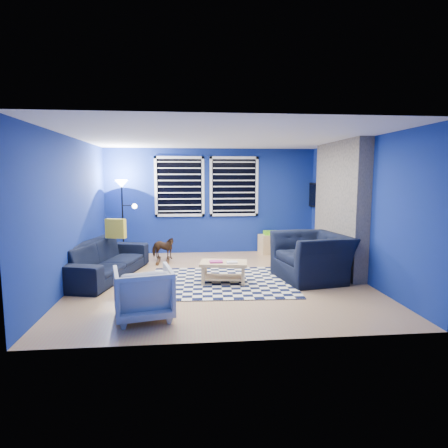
% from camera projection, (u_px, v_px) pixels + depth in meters
% --- Properties ---
extents(floor, '(5.00, 5.00, 0.00)m').
position_uv_depth(floor, '(220.00, 280.00, 6.68)').
color(floor, tan).
rests_on(floor, ground).
extents(ceiling, '(5.00, 5.00, 0.00)m').
position_uv_depth(ceiling, '(220.00, 137.00, 6.36)').
color(ceiling, white).
rests_on(ceiling, wall_back).
extents(wall_back, '(5.00, 0.00, 5.00)m').
position_uv_depth(wall_back, '(211.00, 201.00, 8.99)').
color(wall_back, navy).
rests_on(wall_back, floor).
extents(wall_left, '(0.00, 5.00, 5.00)m').
position_uv_depth(wall_left, '(72.00, 212.00, 6.28)').
color(wall_left, navy).
rests_on(wall_left, floor).
extents(wall_right, '(0.00, 5.00, 5.00)m').
position_uv_depth(wall_right, '(358.00, 209.00, 6.76)').
color(wall_right, navy).
rests_on(wall_right, floor).
extents(fireplace, '(0.65, 2.00, 2.50)m').
position_uv_depth(fireplace, '(339.00, 210.00, 7.25)').
color(fireplace, gray).
rests_on(fireplace, floor).
extents(window_left, '(1.17, 0.06, 1.42)m').
position_uv_depth(window_left, '(180.00, 187.00, 8.83)').
color(window_left, black).
rests_on(window_left, wall_back).
extents(window_right, '(1.17, 0.06, 1.42)m').
position_uv_depth(window_right, '(234.00, 186.00, 8.96)').
color(window_right, black).
rests_on(window_right, wall_back).
extents(tv, '(0.07, 1.00, 0.58)m').
position_uv_depth(tv, '(317.00, 195.00, 8.71)').
color(tv, black).
rests_on(tv, wall_right).
extents(rug, '(2.59, 2.11, 0.02)m').
position_uv_depth(rug, '(221.00, 282.00, 6.55)').
color(rug, black).
rests_on(rug, floor).
extents(sofa, '(2.41, 1.42, 0.66)m').
position_uv_depth(sofa, '(104.00, 260.00, 6.84)').
color(sofa, black).
rests_on(sofa, floor).
extents(armchair_big, '(1.44, 1.31, 0.82)m').
position_uv_depth(armchair_big, '(312.00, 257.00, 6.69)').
color(armchair_big, black).
rests_on(armchair_big, floor).
extents(armchair_bent, '(0.87, 0.88, 0.68)m').
position_uv_depth(armchair_bent, '(143.00, 293.00, 4.87)').
color(armchair_bent, gray).
rests_on(armchair_bent, floor).
extents(rocking_horse, '(0.48, 0.63, 0.49)m').
position_uv_depth(rocking_horse, '(163.00, 248.00, 8.04)').
color(rocking_horse, '#492817').
rests_on(rocking_horse, floor).
extents(coffee_table, '(0.86, 0.58, 0.40)m').
position_uv_depth(coffee_table, '(224.00, 268.00, 6.45)').
color(coffee_table, '#DCB07B').
rests_on(coffee_table, rug).
extents(cabinet, '(0.60, 0.45, 0.54)m').
position_uv_depth(cabinet, '(271.00, 243.00, 9.01)').
color(cabinet, '#DCB07B').
rests_on(cabinet, floor).
extents(floor_lamp, '(0.48, 0.30, 1.76)m').
position_uv_depth(floor_lamp, '(123.00, 194.00, 8.32)').
color(floor_lamp, black).
rests_on(floor_lamp, floor).
extents(throw_pillow, '(0.41, 0.24, 0.37)m').
position_uv_depth(throw_pillow, '(116.00, 229.00, 7.19)').
color(throw_pillow, gold).
rests_on(throw_pillow, sofa).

